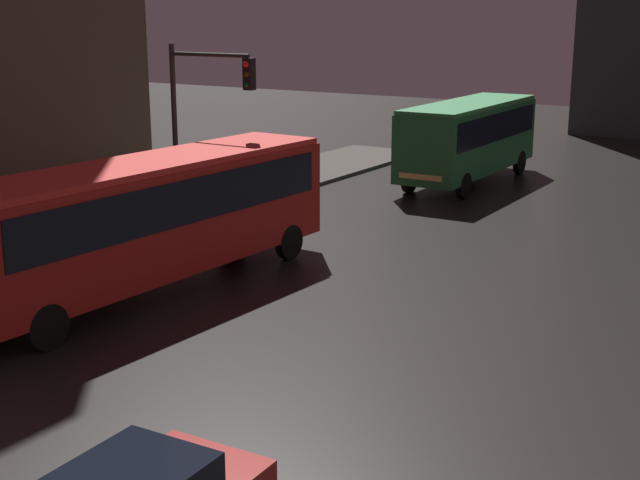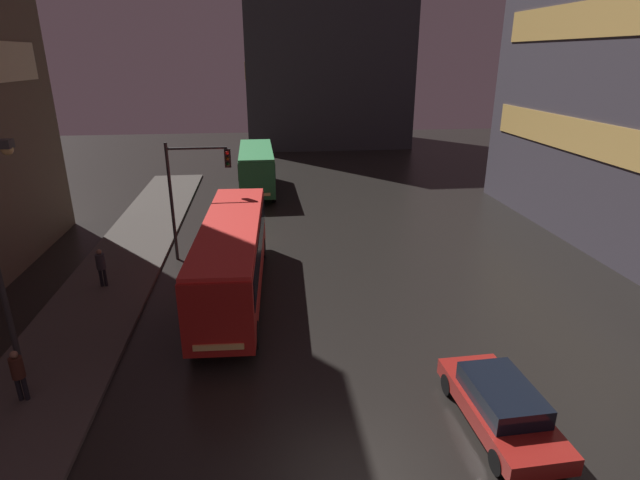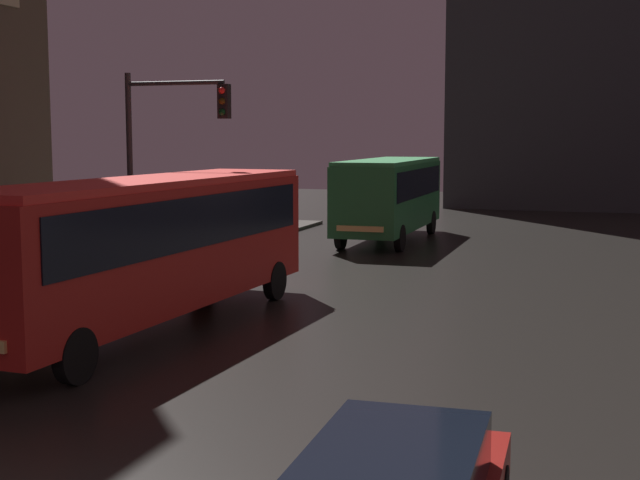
% 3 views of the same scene
% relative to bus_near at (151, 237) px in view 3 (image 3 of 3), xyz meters
% --- Properties ---
extents(bus_near, '(2.87, 11.46, 3.34)m').
position_rel_bus_near_xyz_m(bus_near, '(0.00, 0.00, 0.00)').
color(bus_near, '#AD1E19').
rests_on(bus_near, ground).
extents(bus_far, '(2.60, 9.10, 3.29)m').
position_rel_bus_near_xyz_m(bus_far, '(1.00, 17.70, -0.03)').
color(bus_far, '#236B38').
rests_on(bus_far, ground).
extents(traffic_light_main, '(3.09, 0.35, 5.95)m').
position_rel_bus_near_xyz_m(traffic_light_main, '(-2.03, 4.47, 1.97)').
color(traffic_light_main, '#2D2D2D').
rests_on(traffic_light_main, ground).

